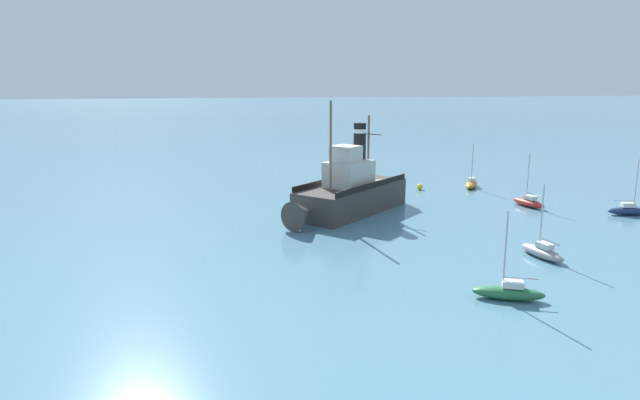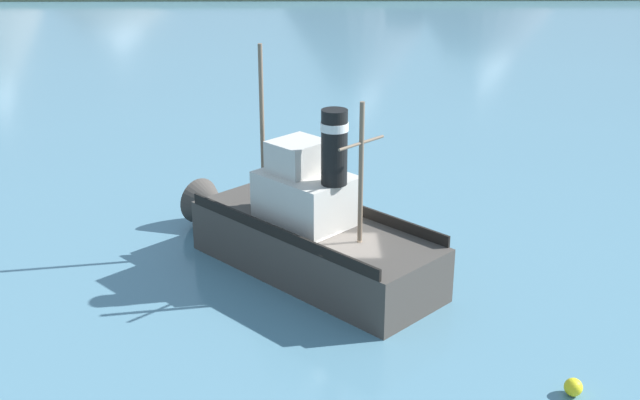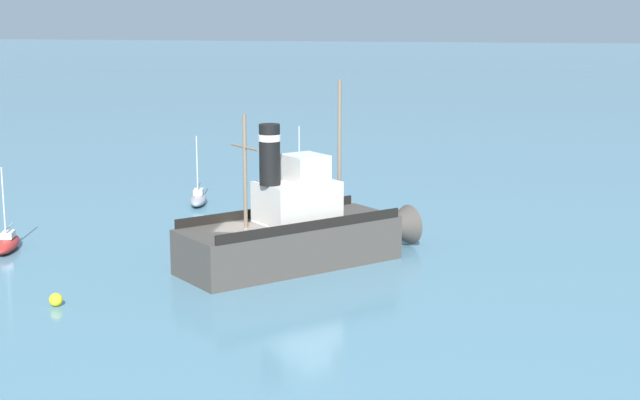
% 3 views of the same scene
% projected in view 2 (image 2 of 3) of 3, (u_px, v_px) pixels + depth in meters
% --- Properties ---
extents(ground_plane, '(600.00, 600.00, 0.00)m').
position_uv_depth(ground_plane, '(348.00, 296.00, 34.03)').
color(ground_plane, teal).
extents(old_tugboat, '(12.50, 12.63, 9.90)m').
position_uv_depth(old_tugboat, '(304.00, 232.00, 35.83)').
color(old_tugboat, '#423D38').
rests_on(old_tugboat, ground).
extents(mooring_buoy, '(0.64, 0.64, 0.64)m').
position_uv_depth(mooring_buoy, '(573.00, 387.00, 27.31)').
color(mooring_buoy, yellow).
rests_on(mooring_buoy, ground).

